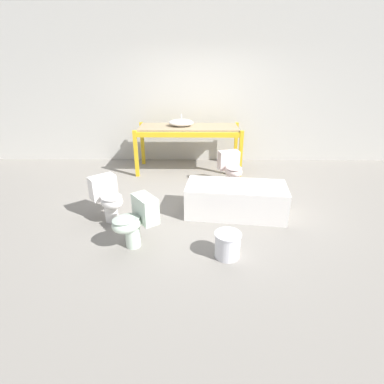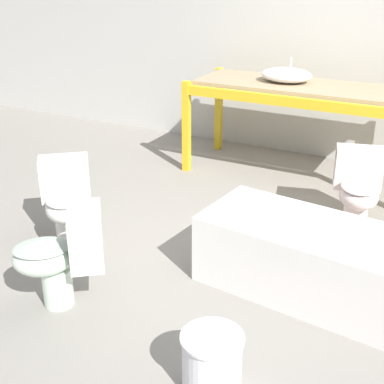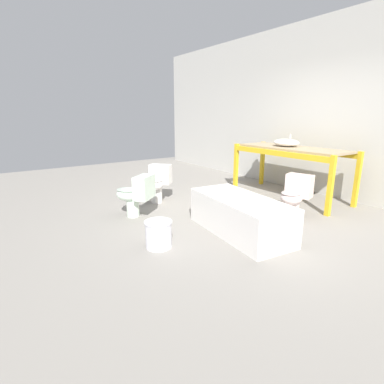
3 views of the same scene
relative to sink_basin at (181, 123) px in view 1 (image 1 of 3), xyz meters
name	(u,v)px [view 1 (image 1 of 3)]	position (x,y,z in m)	size (l,w,h in m)	color
ground_plane	(203,199)	(0.42, -1.48, -1.00)	(12.00, 12.00, 0.00)	gray
warehouse_wall_rear	(202,88)	(0.42, 0.70, 0.60)	(10.80, 0.08, 3.20)	beige
shelving_rack	(189,132)	(0.15, -0.02, -0.19)	(2.12, 0.85, 0.93)	gold
sink_basin	(181,123)	(0.00, 0.00, 0.00)	(0.50, 0.38, 0.22)	white
bathtub_main	(236,198)	(0.90, -1.99, -0.72)	(1.55, 0.81, 0.48)	white
toilet_near	(135,219)	(-0.45, -2.82, -0.63)	(0.64, 0.60, 0.64)	silver
toilet_far	(108,197)	(-0.97, -2.17, -0.63)	(0.61, 0.64, 0.64)	white
toilet_extra	(231,168)	(0.94, -0.93, -0.63)	(0.47, 0.62, 0.64)	silver
bucket_white	(228,244)	(0.68, -3.06, -0.83)	(0.32, 0.32, 0.32)	silver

